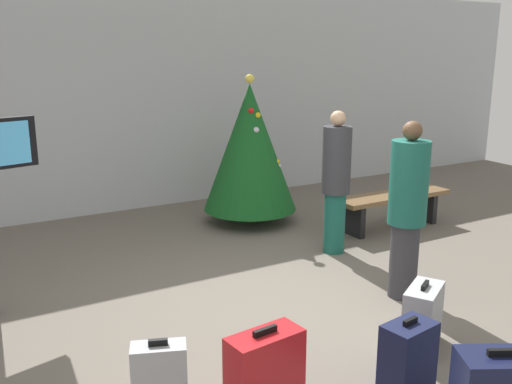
% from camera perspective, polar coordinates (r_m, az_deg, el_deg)
% --- Properties ---
extents(ground_plane, '(16.00, 16.00, 0.00)m').
position_cam_1_polar(ground_plane, '(5.28, 2.98, -12.30)').
color(ground_plane, '#665E54').
extents(back_wall, '(16.00, 0.20, 3.32)m').
position_cam_1_polar(back_wall, '(8.66, -12.64, 9.17)').
color(back_wall, '#B7BCC1').
rests_on(back_wall, ground_plane).
extents(holiday_tree, '(1.29, 1.29, 2.05)m').
position_cam_1_polar(holiday_tree, '(7.74, -0.62, 4.52)').
color(holiday_tree, '#4C3319').
rests_on(holiday_tree, ground_plane).
extents(waiting_bench, '(1.72, 0.44, 0.48)m').
position_cam_1_polar(waiting_bench, '(7.83, 13.59, -0.98)').
color(waiting_bench, brown).
rests_on(waiting_bench, ground_plane).
extents(traveller_0, '(0.47, 0.47, 1.69)m').
position_cam_1_polar(traveller_0, '(6.64, 8.09, 1.26)').
color(traveller_0, '#19594C').
rests_on(traveller_0, ground_plane).
extents(traveller_1, '(0.48, 0.48, 1.73)m').
position_cam_1_polar(traveller_1, '(5.54, 15.04, -1.50)').
color(traveller_1, '#333338').
rests_on(traveller_1, ground_plane).
extents(suitcase_0, '(0.51, 0.28, 0.68)m').
position_cam_1_polar(suitcase_0, '(3.77, 0.89, -18.41)').
color(suitcase_0, '#B2191E').
rests_on(suitcase_0, ground_plane).
extents(suitcase_3, '(0.50, 0.43, 0.55)m').
position_cam_1_polar(suitcase_3, '(4.86, 16.48, -12.00)').
color(suitcase_3, '#9EA0A5').
rests_on(suitcase_3, ground_plane).
extents(suitcase_4, '(0.40, 0.29, 0.57)m').
position_cam_1_polar(suitcase_4, '(4.23, 15.07, -15.93)').
color(suitcase_4, '#141938').
rests_on(suitcase_4, ground_plane).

